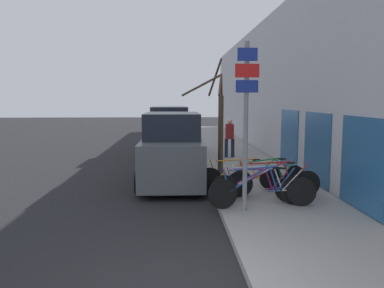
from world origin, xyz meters
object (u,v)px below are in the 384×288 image
Objects in this scene: bicycle_1 at (263,188)px; bicycle_4 at (268,178)px; bicycle_3 at (274,182)px; bicycle_5 at (241,177)px; bicycle_0 at (259,190)px; parked_car_1 at (170,134)px; signpost at (246,119)px; pedestrian_near at (230,135)px; street_tree at (219,123)px; bicycle_2 at (256,186)px; parked_car_0 at (172,151)px.

bicycle_4 reaches higher than bicycle_1.
bicycle_3 reaches higher than bicycle_5.
parked_car_1 is at bearing 4.16° from bicycle_0.
parked_car_1 is (-2.35, 8.82, 0.50)m from bicycle_1.
signpost reaches higher than bicycle_3.
bicycle_5 is 7.70m from parked_car_1.
street_tree is at bearing -108.08° from pedestrian_near.
pedestrian_near reaches higher than bicycle_3.
bicycle_4 is (0.95, 1.58, -1.72)m from signpost.
bicycle_0 is at bearing 146.85° from bicycle_3.
bicycle_4 is (0.48, 0.69, 0.05)m from bicycle_2.
parked_car_0 reaches higher than bicycle_5.
bicycle_3 is 1.04m from bicycle_5.
pedestrian_near is at bearing -12.84° from bicycle_0.
bicycle_4 is 1.38× the size of pedestrian_near.
bicycle_1 is 1.19m from bicycle_4.
bicycle_2 is 0.52× the size of street_tree.
parked_car_0 is (-1.68, 3.54, -1.22)m from signpost.
bicycle_4 reaches higher than bicycle_2.
bicycle_0 is 1.04× the size of bicycle_5.
bicycle_1 is 1.21× the size of bicycle_2.
street_tree reaches higher than bicycle_4.
bicycle_0 is 0.23m from bicycle_1.
bicycle_3 is 1.03× the size of bicycle_5.
street_tree is (-1.04, 2.71, 1.35)m from bicycle_4.
parked_car_0 is (-2.21, 3.07, 0.49)m from bicycle_1.
parked_car_1 is (-2.06, 7.40, 0.51)m from bicycle_5.
signpost is at bearing 115.44° from bicycle_0.
bicycle_4 is at bearing -116.07° from bicycle_5.
street_tree reaches higher than bicycle_5.
pedestrian_near is (0.83, 7.97, -1.15)m from signpost.
bicycle_3 is 3.61m from parked_car_0.
signpost is at bearing -88.74° from street_tree.
street_tree is (-0.09, 4.29, -0.37)m from signpost.
bicycle_1 is at bearing -171.04° from bicycle_5.
signpost is at bearing 140.19° from bicycle_3.
signpost is 0.86× the size of parked_car_1.
bicycle_4 is at bearing -32.56° from bicycle_0.
bicycle_5 is (-0.22, 1.00, 0.03)m from bicycle_2.
signpost is 1.54× the size of bicycle_3.
bicycle_3 is (0.59, 0.88, -0.01)m from bicycle_0.
street_tree is (1.59, 0.74, 0.86)m from parked_car_0.
signpost is 2.29m from bicycle_3.
bicycle_5 is at bearing 29.20° from bicycle_2.
parked_car_0 reaches higher than bicycle_4.
bicycle_2 is 7.12m from pedestrian_near.
bicycle_0 is 1.07× the size of bicycle_4.
street_tree is at bearing 5.72° from bicycle_5.
bicycle_4 is at bearing -68.93° from street_tree.
bicycle_0 is 4.25m from street_tree.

